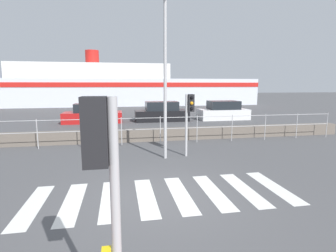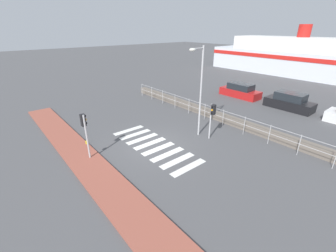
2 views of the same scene
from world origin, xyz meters
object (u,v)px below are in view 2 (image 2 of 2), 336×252
Objects in this scene: streetlamp at (199,83)px; traffic_light_far at (212,114)px; ferry_boat at (323,62)px; parked_car_red at (240,91)px; traffic_light_near at (85,127)px; parked_car_black at (289,102)px.

traffic_light_far is at bearing 20.03° from streetlamp.
streetlamp is at bearing -86.72° from ferry_boat.
traffic_light_far is 11.49m from parked_car_red.
parked_car_red is (-3.69, 10.79, -3.12)m from streetlamp.
traffic_light_near is at bearing -105.20° from streetlamp.
traffic_light_far is 28.03m from ferry_boat.
traffic_light_near is 7.87m from traffic_light_far.
traffic_light_far is 0.41× the size of streetlamp.
streetlamp is 1.40× the size of parked_car_red.
ferry_boat is 17.69m from parked_car_red.
traffic_light_far is at bearing -65.87° from parked_car_red.
traffic_light_far is 2.19m from streetlamp.
parked_car_red is 1.03× the size of parked_car_black.
streetlamp reaches higher than traffic_light_near.
parked_car_black reaches higher than parked_car_red.
parked_car_black is (3.47, 17.76, -1.32)m from traffic_light_near.
parked_car_black is (5.27, -0.00, 0.03)m from parked_car_red.
traffic_light_near is at bearing -90.45° from ferry_boat.
parked_car_red is 5.27m from parked_car_black.
ferry_boat is (0.28, 35.24, 0.42)m from traffic_light_near.
traffic_light_far is 0.60× the size of parked_car_black.
streetlamp is (1.89, 6.97, 1.76)m from traffic_light_near.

